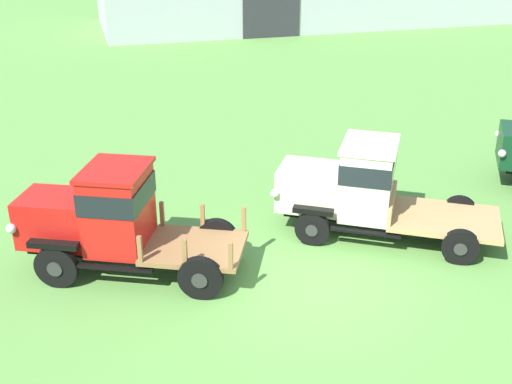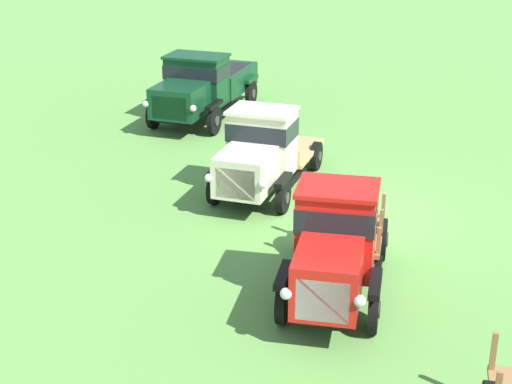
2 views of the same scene
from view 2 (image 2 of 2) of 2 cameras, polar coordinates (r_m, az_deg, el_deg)
The scene contains 4 objects.
ground_plane at distance 18.38m, azimuth 7.38°, elevation -1.75°, with size 240.00×240.00×0.00m, color #5B9342.
vintage_truck_second_in_line at distance 14.19m, azimuth 5.74°, elevation -3.92°, with size 4.73×3.17×2.24m.
vintage_truck_midrow_center at distance 19.06m, azimuth 0.32°, elevation 2.87°, with size 5.01×3.88×2.16m.
vintage_truck_far_side at distance 25.54m, azimuth -3.90°, elevation 7.81°, with size 5.54×4.33×2.16m.
Camera 2 is at (-15.77, 5.93, 7.34)m, focal length 55.00 mm.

